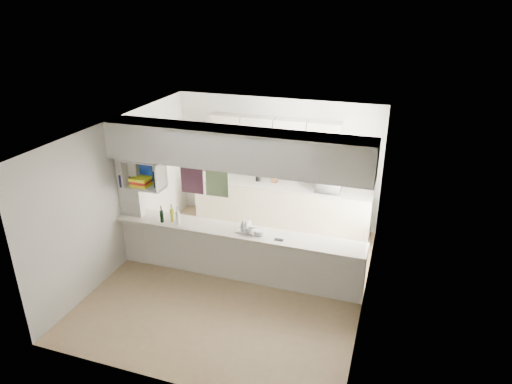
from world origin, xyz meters
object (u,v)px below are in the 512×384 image
at_px(dish_rack, 248,227).
at_px(wine_bottles, 171,216).
at_px(bowl, 326,177).
at_px(microwave, 328,185).

distance_m(dish_rack, wine_bottles, 1.32).
xyz_separation_m(bowl, dish_rack, (-0.90, -2.01, -0.22)).
height_order(bowl, wine_bottles, bowl).
bearing_deg(wine_bottles, bowl, 44.10).
height_order(dish_rack, wine_bottles, wine_bottles).
distance_m(microwave, bowl, 0.17).
xyz_separation_m(microwave, wine_bottles, (-2.26, -2.15, -0.02)).
bearing_deg(bowl, dish_rack, -114.10).
xyz_separation_m(microwave, bowl, (-0.05, -0.00, 0.17)).
bearing_deg(bowl, microwave, 3.09).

